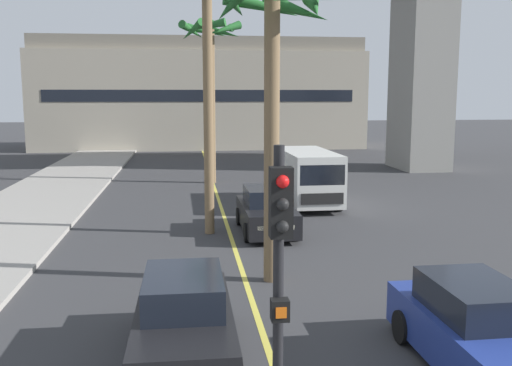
{
  "coord_description": "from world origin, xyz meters",
  "views": [
    {
      "loc": [
        -1.48,
        2.07,
        4.72
      ],
      "look_at": [
        0.0,
        14.0,
        2.89
      ],
      "focal_mm": 40.33,
      "sensor_mm": 36.0,
      "label": 1
    }
  ],
  "objects_px": {
    "car_queue_second": "(184,322)",
    "delivery_van": "(308,176)",
    "palm_tree_mid_median": "(211,53)",
    "traffic_light_median_near": "(279,281)",
    "car_queue_front": "(476,331)",
    "palm_tree_near_median": "(208,4)",
    "palm_tree_far_median": "(272,40)",
    "car_queue_third": "(266,212)"
  },
  "relations": [
    {
      "from": "palm_tree_far_median",
      "to": "palm_tree_mid_median",
      "type": "bearing_deg",
      "value": 92.36
    },
    {
      "from": "delivery_van",
      "to": "palm_tree_mid_median",
      "type": "distance_m",
      "value": 9.76
    },
    {
      "from": "palm_tree_mid_median",
      "to": "palm_tree_far_median",
      "type": "height_order",
      "value": "palm_tree_mid_median"
    },
    {
      "from": "traffic_light_median_near",
      "to": "delivery_van",
      "type": "bearing_deg",
      "value": 76.87
    },
    {
      "from": "car_queue_front",
      "to": "delivery_van",
      "type": "relative_size",
      "value": 0.78
    },
    {
      "from": "car_queue_second",
      "to": "traffic_light_median_near",
      "type": "xyz_separation_m",
      "value": [
        1.08,
        -3.89,
        1.99
      ]
    },
    {
      "from": "delivery_van",
      "to": "traffic_light_median_near",
      "type": "bearing_deg",
      "value": -103.13
    },
    {
      "from": "car_queue_front",
      "to": "palm_tree_far_median",
      "type": "distance_m",
      "value": 7.99
    },
    {
      "from": "palm_tree_near_median",
      "to": "palm_tree_far_median",
      "type": "distance_m",
      "value": 5.75
    },
    {
      "from": "palm_tree_near_median",
      "to": "car_queue_front",
      "type": "bearing_deg",
      "value": -68.84
    },
    {
      "from": "car_queue_second",
      "to": "traffic_light_median_near",
      "type": "distance_m",
      "value": 4.5
    },
    {
      "from": "car_queue_front",
      "to": "car_queue_third",
      "type": "height_order",
      "value": "same"
    },
    {
      "from": "palm_tree_near_median",
      "to": "palm_tree_mid_median",
      "type": "xyz_separation_m",
      "value": [
        0.62,
        11.72,
        -0.74
      ]
    },
    {
      "from": "car_queue_front",
      "to": "delivery_van",
      "type": "xyz_separation_m",
      "value": [
        0.33,
        15.36,
        0.57
      ]
    },
    {
      "from": "car_queue_front",
      "to": "palm_tree_near_median",
      "type": "height_order",
      "value": "palm_tree_near_median"
    },
    {
      "from": "car_queue_front",
      "to": "palm_tree_mid_median",
      "type": "bearing_deg",
      "value": 98.86
    },
    {
      "from": "traffic_light_median_near",
      "to": "palm_tree_mid_median",
      "type": "relative_size",
      "value": 0.48
    },
    {
      "from": "car_queue_third",
      "to": "traffic_light_median_near",
      "type": "xyz_separation_m",
      "value": [
        -1.76,
        -13.44,
        1.99
      ]
    },
    {
      "from": "delivery_van",
      "to": "palm_tree_far_median",
      "type": "xyz_separation_m",
      "value": [
        -3.11,
        -10.1,
        4.77
      ]
    },
    {
      "from": "car_queue_front",
      "to": "delivery_van",
      "type": "height_order",
      "value": "delivery_van"
    },
    {
      "from": "palm_tree_mid_median",
      "to": "traffic_light_median_near",
      "type": "bearing_deg",
      "value": -91.01
    },
    {
      "from": "car_queue_front",
      "to": "palm_tree_mid_median",
      "type": "distance_m",
      "value": 23.44
    },
    {
      "from": "car_queue_second",
      "to": "palm_tree_near_median",
      "type": "distance_m",
      "value": 11.88
    },
    {
      "from": "car_queue_second",
      "to": "traffic_light_median_near",
      "type": "relative_size",
      "value": 0.98
    },
    {
      "from": "car_queue_second",
      "to": "palm_tree_mid_median",
      "type": "height_order",
      "value": "palm_tree_mid_median"
    },
    {
      "from": "car_queue_front",
      "to": "traffic_light_median_near",
      "type": "relative_size",
      "value": 0.98
    },
    {
      "from": "palm_tree_near_median",
      "to": "palm_tree_far_median",
      "type": "height_order",
      "value": "palm_tree_near_median"
    },
    {
      "from": "delivery_van",
      "to": "palm_tree_far_median",
      "type": "distance_m",
      "value": 11.59
    },
    {
      "from": "traffic_light_median_near",
      "to": "palm_tree_near_median",
      "type": "relative_size",
      "value": 0.45
    },
    {
      "from": "car_queue_second",
      "to": "palm_tree_near_median",
      "type": "xyz_separation_m",
      "value": [
        0.89,
        9.58,
        6.97
      ]
    },
    {
      "from": "palm_tree_mid_median",
      "to": "palm_tree_far_median",
      "type": "bearing_deg",
      "value": -87.64
    },
    {
      "from": "car_queue_second",
      "to": "delivery_van",
      "type": "distance_m",
      "value": 15.3
    },
    {
      "from": "traffic_light_median_near",
      "to": "palm_tree_far_median",
      "type": "xyz_separation_m",
      "value": [
        1.14,
        8.13,
        3.34
      ]
    },
    {
      "from": "car_queue_third",
      "to": "palm_tree_near_median",
      "type": "distance_m",
      "value": 7.24
    },
    {
      "from": "delivery_van",
      "to": "traffic_light_median_near",
      "type": "xyz_separation_m",
      "value": [
        -4.25,
        -18.23,
        1.43
      ]
    },
    {
      "from": "palm_tree_mid_median",
      "to": "car_queue_third",
      "type": "bearing_deg",
      "value": -83.58
    },
    {
      "from": "delivery_van",
      "to": "traffic_light_median_near",
      "type": "height_order",
      "value": "traffic_light_median_near"
    },
    {
      "from": "car_queue_second",
      "to": "palm_tree_far_median",
      "type": "bearing_deg",
      "value": 62.34
    },
    {
      "from": "palm_tree_near_median",
      "to": "palm_tree_mid_median",
      "type": "bearing_deg",
      "value": 86.95
    },
    {
      "from": "delivery_van",
      "to": "palm_tree_near_median",
      "type": "height_order",
      "value": "palm_tree_near_median"
    },
    {
      "from": "car_queue_second",
      "to": "delivery_van",
      "type": "bearing_deg",
      "value": 69.61
    },
    {
      "from": "car_queue_third",
      "to": "palm_tree_mid_median",
      "type": "bearing_deg",
      "value": 96.42
    }
  ]
}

